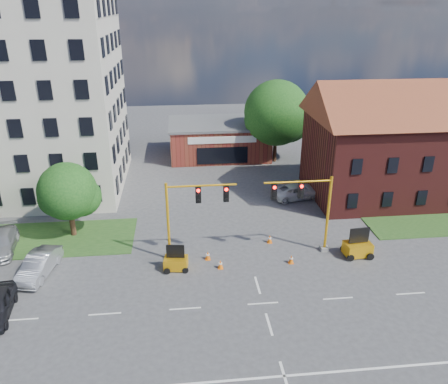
{
  "coord_description": "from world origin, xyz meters",
  "views": [
    {
      "loc": [
        -4.89,
        -22.54,
        17.82
      ],
      "look_at": [
        -1.48,
        10.0,
        3.59
      ],
      "focal_mm": 35.0,
      "sensor_mm": 36.0,
      "label": 1
    }
  ],
  "objects_px": {
    "pickup_white": "(297,191)",
    "trailer_west": "(176,262)",
    "signal_mast_west": "(190,211)",
    "trailer_east": "(358,247)",
    "signal_mast_east": "(307,206)"
  },
  "relations": [
    {
      "from": "pickup_white",
      "to": "trailer_west",
      "type": "bearing_deg",
      "value": 123.14
    },
    {
      "from": "signal_mast_west",
      "to": "trailer_east",
      "type": "distance_m",
      "value": 13.03
    },
    {
      "from": "signal_mast_west",
      "to": "pickup_white",
      "type": "bearing_deg",
      "value": 42.8
    },
    {
      "from": "signal_mast_east",
      "to": "trailer_west",
      "type": "bearing_deg",
      "value": -171.83
    },
    {
      "from": "trailer_west",
      "to": "pickup_white",
      "type": "bearing_deg",
      "value": 50.93
    },
    {
      "from": "signal_mast_west",
      "to": "pickup_white",
      "type": "distance_m",
      "value": 15.07
    },
    {
      "from": "signal_mast_west",
      "to": "trailer_west",
      "type": "relative_size",
      "value": 3.24
    },
    {
      "from": "signal_mast_east",
      "to": "pickup_white",
      "type": "height_order",
      "value": "signal_mast_east"
    },
    {
      "from": "signal_mast_west",
      "to": "trailer_east",
      "type": "height_order",
      "value": "signal_mast_west"
    },
    {
      "from": "trailer_west",
      "to": "pickup_white",
      "type": "distance_m",
      "value": 16.57
    },
    {
      "from": "trailer_west",
      "to": "trailer_east",
      "type": "xyz_separation_m",
      "value": [
        13.78,
        0.41,
        0.11
      ]
    },
    {
      "from": "signal_mast_east",
      "to": "trailer_west",
      "type": "xyz_separation_m",
      "value": [
        -9.91,
        -1.42,
        -3.32
      ]
    },
    {
      "from": "trailer_west",
      "to": "signal_mast_east",
      "type": "bearing_deg",
      "value": 15.5
    },
    {
      "from": "signal_mast_west",
      "to": "trailer_west",
      "type": "bearing_deg",
      "value": -130.01
    },
    {
      "from": "signal_mast_west",
      "to": "trailer_west",
      "type": "xyz_separation_m",
      "value": [
        -1.19,
        -1.42,
        -3.32
      ]
    }
  ]
}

